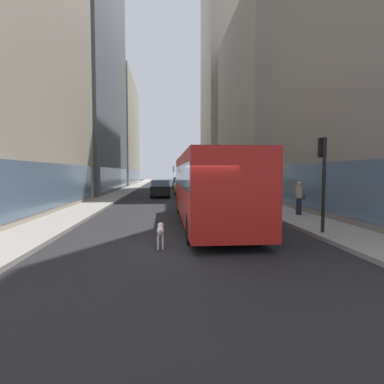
{
  "coord_description": "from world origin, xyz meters",
  "views": [
    {
      "loc": [
        -0.75,
        -9.54,
        2.31
      ],
      "look_at": [
        0.48,
        5.04,
        1.4
      ],
      "focal_mm": 29.58,
      "sensor_mm": 36.0,
      "label": 1
    }
  ],
  "objects_px": {
    "transit_bus": "(208,184)",
    "dalmatian_dog": "(160,231)",
    "car_yellow_taxi": "(184,186)",
    "traffic_light_near": "(323,169)",
    "car_white_van": "(194,184)",
    "pedestrian_with_handbag": "(299,198)",
    "car_black_suv": "(161,188)",
    "car_blue_hatchback": "(179,183)"
  },
  "relations": [
    {
      "from": "transit_bus",
      "to": "dalmatian_dog",
      "type": "distance_m",
      "value": 5.17
    },
    {
      "from": "car_yellow_taxi",
      "to": "traffic_light_near",
      "type": "bearing_deg",
      "value": -80.59
    },
    {
      "from": "car_white_van",
      "to": "pedestrian_with_handbag",
      "type": "relative_size",
      "value": 2.51
    },
    {
      "from": "traffic_light_near",
      "to": "dalmatian_dog",
      "type": "bearing_deg",
      "value": -167.62
    },
    {
      "from": "car_black_suv",
      "to": "pedestrian_with_handbag",
      "type": "relative_size",
      "value": 2.46
    },
    {
      "from": "pedestrian_with_handbag",
      "to": "traffic_light_near",
      "type": "relative_size",
      "value": 0.5
    },
    {
      "from": "car_black_suv",
      "to": "traffic_light_near",
      "type": "distance_m",
      "value": 19.51
    },
    {
      "from": "car_yellow_taxi",
      "to": "dalmatian_dog",
      "type": "xyz_separation_m",
      "value": [
        -2.11,
        -23.6,
        -0.31
      ]
    },
    {
      "from": "dalmatian_dog",
      "to": "traffic_light_near",
      "type": "height_order",
      "value": "traffic_light_near"
    },
    {
      "from": "car_white_van",
      "to": "traffic_light_near",
      "type": "distance_m",
      "value": 28.44
    },
    {
      "from": "transit_bus",
      "to": "traffic_light_near",
      "type": "height_order",
      "value": "traffic_light_near"
    },
    {
      "from": "dalmatian_dog",
      "to": "traffic_light_near",
      "type": "distance_m",
      "value": 6.25
    },
    {
      "from": "car_blue_hatchback",
      "to": "pedestrian_with_handbag",
      "type": "height_order",
      "value": "pedestrian_with_handbag"
    },
    {
      "from": "car_blue_hatchback",
      "to": "car_black_suv",
      "type": "relative_size",
      "value": 1.1
    },
    {
      "from": "car_blue_hatchback",
      "to": "car_black_suv",
      "type": "bearing_deg",
      "value": -99.06
    },
    {
      "from": "car_white_van",
      "to": "car_blue_hatchback",
      "type": "bearing_deg",
      "value": 107.11
    },
    {
      "from": "transit_bus",
      "to": "car_blue_hatchback",
      "type": "distance_m",
      "value": 30.26
    },
    {
      "from": "car_white_van",
      "to": "car_black_suv",
      "type": "xyz_separation_m",
      "value": [
        -4.0,
        -9.85,
        -0.0
      ]
    },
    {
      "from": "car_blue_hatchback",
      "to": "car_yellow_taxi",
      "type": "bearing_deg",
      "value": -90.0
    },
    {
      "from": "car_white_van",
      "to": "car_yellow_taxi",
      "type": "distance_m",
      "value": 6.2
    },
    {
      "from": "car_black_suv",
      "to": "pedestrian_with_handbag",
      "type": "height_order",
      "value": "pedestrian_with_handbag"
    },
    {
      "from": "dalmatian_dog",
      "to": "transit_bus",
      "type": "bearing_deg",
      "value": 65.11
    },
    {
      "from": "transit_bus",
      "to": "car_white_van",
      "type": "xyz_separation_m",
      "value": [
        1.6,
        25.04,
        -0.96
      ]
    },
    {
      "from": "car_blue_hatchback",
      "to": "pedestrian_with_handbag",
      "type": "bearing_deg",
      "value": -80.42
    },
    {
      "from": "car_blue_hatchback",
      "to": "car_yellow_taxi",
      "type": "xyz_separation_m",
      "value": [
        0.0,
        -11.19,
        0.0
      ]
    },
    {
      "from": "car_white_van",
      "to": "car_yellow_taxi",
      "type": "relative_size",
      "value": 0.97
    },
    {
      "from": "transit_bus",
      "to": "car_blue_hatchback",
      "type": "height_order",
      "value": "transit_bus"
    },
    {
      "from": "car_white_van",
      "to": "traffic_light_near",
      "type": "height_order",
      "value": "traffic_light_near"
    },
    {
      "from": "transit_bus",
      "to": "pedestrian_with_handbag",
      "type": "distance_m",
      "value": 5.12
    },
    {
      "from": "car_blue_hatchback",
      "to": "pedestrian_with_handbag",
      "type": "relative_size",
      "value": 2.69
    },
    {
      "from": "car_yellow_taxi",
      "to": "car_black_suv",
      "type": "height_order",
      "value": "same"
    },
    {
      "from": "traffic_light_near",
      "to": "car_yellow_taxi",
      "type": "bearing_deg",
      "value": 99.41
    },
    {
      "from": "pedestrian_with_handbag",
      "to": "car_white_van",
      "type": "bearing_deg",
      "value": 97.87
    },
    {
      "from": "car_black_suv",
      "to": "dalmatian_dog",
      "type": "height_order",
      "value": "car_black_suv"
    },
    {
      "from": "traffic_light_near",
      "to": "transit_bus",
      "type": "bearing_deg",
      "value": 138.51
    },
    {
      "from": "dalmatian_dog",
      "to": "pedestrian_with_handbag",
      "type": "distance_m",
      "value": 9.17
    },
    {
      "from": "car_blue_hatchback",
      "to": "dalmatian_dog",
      "type": "relative_size",
      "value": 4.73
    },
    {
      "from": "dalmatian_dog",
      "to": "pedestrian_with_handbag",
      "type": "height_order",
      "value": "pedestrian_with_handbag"
    },
    {
      "from": "car_yellow_taxi",
      "to": "car_black_suv",
      "type": "relative_size",
      "value": 1.05
    },
    {
      "from": "dalmatian_dog",
      "to": "car_blue_hatchback",
      "type": "bearing_deg",
      "value": 86.53
    },
    {
      "from": "car_yellow_taxi",
      "to": "traffic_light_near",
      "type": "height_order",
      "value": "traffic_light_near"
    },
    {
      "from": "transit_bus",
      "to": "car_yellow_taxi",
      "type": "relative_size",
      "value": 2.65
    }
  ]
}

